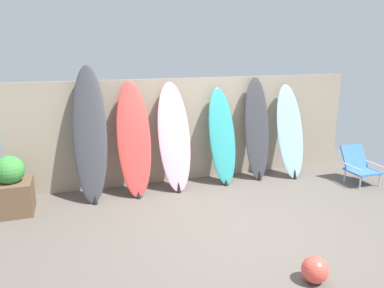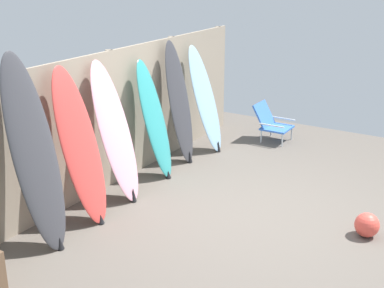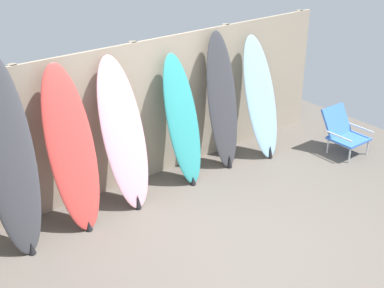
{
  "view_description": "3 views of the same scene",
  "coord_description": "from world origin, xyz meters",
  "px_view_note": "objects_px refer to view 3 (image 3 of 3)",
  "views": [
    {
      "loc": [
        -2.0,
        -4.11,
        2.32
      ],
      "look_at": [
        -0.37,
        0.89,
        0.94
      ],
      "focal_mm": 35.0,
      "sensor_mm": 36.0,
      "label": 1
    },
    {
      "loc": [
        -5.26,
        -2.43,
        2.91
      ],
      "look_at": [
        -0.36,
        0.57,
        0.9
      ],
      "focal_mm": 50.0,
      "sensor_mm": 36.0,
      "label": 2
    },
    {
      "loc": [
        -3.22,
        -3.21,
        3.42
      ],
      "look_at": [
        -0.22,
        0.63,
        1.07
      ],
      "focal_mm": 50.0,
      "sensor_mm": 36.0,
      "label": 3
    }
  ],
  "objects_px": {
    "surfboard_red_1": "(72,150)",
    "surfboard_pink_2": "(124,135)",
    "surfboard_charcoal_4": "(222,102)",
    "surfboard_skyblue_5": "(261,98)",
    "beach_chair": "(343,131)",
    "surfboard_charcoal_0": "(9,157)",
    "surfboard_teal_3": "(183,121)"
  },
  "relations": [
    {
      "from": "surfboard_red_1",
      "to": "surfboard_pink_2",
      "type": "xyz_separation_m",
      "value": [
        0.67,
        0.04,
        -0.03
      ]
    },
    {
      "from": "surfboard_charcoal_4",
      "to": "surfboard_skyblue_5",
      "type": "xyz_separation_m",
      "value": [
        0.64,
        -0.07,
        -0.07
      ]
    },
    {
      "from": "surfboard_pink_2",
      "to": "beach_chair",
      "type": "distance_m",
      "value": 3.26
    },
    {
      "from": "surfboard_charcoal_0",
      "to": "surfboard_charcoal_4",
      "type": "xyz_separation_m",
      "value": [
        2.86,
        0.09,
        -0.13
      ]
    },
    {
      "from": "surfboard_red_1",
      "to": "beach_chair",
      "type": "height_order",
      "value": "surfboard_red_1"
    },
    {
      "from": "surfboard_pink_2",
      "to": "surfboard_skyblue_5",
      "type": "height_order",
      "value": "surfboard_pink_2"
    },
    {
      "from": "surfboard_skyblue_5",
      "to": "surfboard_red_1",
      "type": "bearing_deg",
      "value": -179.66
    },
    {
      "from": "surfboard_charcoal_0",
      "to": "surfboard_red_1",
      "type": "height_order",
      "value": "surfboard_charcoal_0"
    },
    {
      "from": "surfboard_red_1",
      "to": "surfboard_skyblue_5",
      "type": "height_order",
      "value": "surfboard_red_1"
    },
    {
      "from": "surfboard_pink_2",
      "to": "surfboard_charcoal_4",
      "type": "bearing_deg",
      "value": 1.76
    },
    {
      "from": "surfboard_pink_2",
      "to": "surfboard_charcoal_0",
      "type": "bearing_deg",
      "value": -178.26
    },
    {
      "from": "surfboard_teal_3",
      "to": "surfboard_skyblue_5",
      "type": "distance_m",
      "value": 1.31
    },
    {
      "from": "surfboard_charcoal_0",
      "to": "surfboard_charcoal_4",
      "type": "bearing_deg",
      "value": 1.75
    },
    {
      "from": "surfboard_charcoal_0",
      "to": "beach_chair",
      "type": "height_order",
      "value": "surfboard_charcoal_0"
    },
    {
      "from": "surfboard_charcoal_4",
      "to": "beach_chair",
      "type": "xyz_separation_m",
      "value": [
        1.6,
        -0.78,
        -0.57
      ]
    },
    {
      "from": "surfboard_pink_2",
      "to": "beach_chair",
      "type": "relative_size",
      "value": 2.82
    },
    {
      "from": "surfboard_red_1",
      "to": "surfboard_charcoal_4",
      "type": "relative_size",
      "value": 1.0
    },
    {
      "from": "surfboard_red_1",
      "to": "surfboard_charcoal_0",
      "type": "bearing_deg",
      "value": -179.84
    },
    {
      "from": "surfboard_pink_2",
      "to": "surfboard_charcoal_4",
      "type": "height_order",
      "value": "surfboard_charcoal_4"
    },
    {
      "from": "surfboard_charcoal_0",
      "to": "beach_chair",
      "type": "distance_m",
      "value": 4.57
    },
    {
      "from": "surfboard_pink_2",
      "to": "beach_chair",
      "type": "xyz_separation_m",
      "value": [
        3.13,
        -0.74,
        -0.55
      ]
    },
    {
      "from": "surfboard_charcoal_0",
      "to": "surfboard_charcoal_4",
      "type": "height_order",
      "value": "surfboard_charcoal_0"
    },
    {
      "from": "surfboard_pink_2",
      "to": "surfboard_teal_3",
      "type": "relative_size",
      "value": 1.07
    },
    {
      "from": "surfboard_charcoal_0",
      "to": "surfboard_red_1",
      "type": "bearing_deg",
      "value": 0.16
    },
    {
      "from": "surfboard_charcoal_0",
      "to": "surfboard_red_1",
      "type": "xyz_separation_m",
      "value": [
        0.66,
        0.0,
        -0.12
      ]
    },
    {
      "from": "surfboard_teal_3",
      "to": "surfboard_skyblue_5",
      "type": "bearing_deg",
      "value": -1.83
    },
    {
      "from": "surfboard_pink_2",
      "to": "surfboard_teal_3",
      "type": "bearing_deg",
      "value": 1.35
    },
    {
      "from": "beach_chair",
      "to": "surfboard_red_1",
      "type": "bearing_deg",
      "value": 160.3
    },
    {
      "from": "surfboard_skyblue_5",
      "to": "beach_chair",
      "type": "distance_m",
      "value": 1.3
    },
    {
      "from": "surfboard_red_1",
      "to": "surfboard_teal_3",
      "type": "xyz_separation_m",
      "value": [
        1.53,
        0.06,
        -0.09
      ]
    },
    {
      "from": "surfboard_teal_3",
      "to": "beach_chair",
      "type": "distance_m",
      "value": 2.44
    },
    {
      "from": "surfboard_teal_3",
      "to": "surfboard_charcoal_4",
      "type": "xyz_separation_m",
      "value": [
        0.67,
        0.03,
        0.07
      ]
    }
  ]
}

